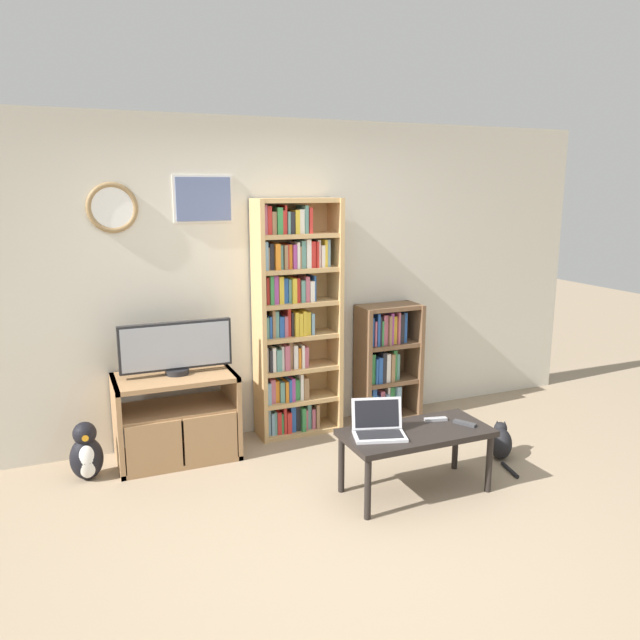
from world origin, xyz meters
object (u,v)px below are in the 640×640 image
Objects in this scene: television at (176,348)px; remote_near_laptop at (465,423)px; coffee_table at (416,437)px; penguin_figurine at (86,454)px; laptop at (378,426)px; bookshelf_short at (384,363)px; tv_stand at (177,417)px; bookshelf_tall at (292,319)px; cat at (501,442)px; remote_far_from_laptop at (436,419)px.

television reaches higher than remote_near_laptop.
penguin_figurine is at bearing 152.46° from coffee_table.
coffee_table is 2.57× the size of laptop.
tv_stand is at bearing -175.53° from bookshelf_short.
bookshelf_short is at bearing -0.48° from bookshelf_tall.
cat is at bearing -22.70° from tv_stand.
cat is 3.09m from penguin_figurine.
laptop is 2.10m from penguin_figurine.
bookshelf_tall is 4.03× the size of cat.
bookshelf_short reaches higher than cat.
television is at bearing 114.41° from remote_near_laptop.
penguin_figurine is at bearing 166.75° from laptop.
coffee_table is 2.08× the size of cat.
laptop is (0.12, -1.30, -0.48)m from bookshelf_tall.
penguin_figurine is (-2.54, -0.25, -0.32)m from bookshelf_short.
tv_stand is at bearing 8.67° from penguin_figurine.
laptop is (1.10, -1.19, -0.36)m from television.
laptop is at bearing -69.77° from remote_far_from_laptop.
tv_stand is at bearing 115.73° from remote_near_laptop.
television is 0.98m from penguin_figurine.
bookshelf_tall is at bearing 8.70° from penguin_figurine.
coffee_table is 0.25m from remote_far_from_laptop.
television reaches higher than coffee_table.
laptop is at bearing -45.55° from tv_stand.
laptop is (-0.75, -1.29, -0.01)m from bookshelf_short.
coffee_table is (-0.48, -1.33, -0.12)m from bookshelf_short.
television is 0.83× the size of coffee_table.
bookshelf_short reaches higher than remote_near_laptop.
remote_far_from_laptop is (-0.26, -1.23, -0.06)m from bookshelf_short.
television is 5.08× the size of remote_far_from_laptop.
laptop is (-0.28, 0.03, 0.11)m from coffee_table.
coffee_table is 6.31× the size of remote_near_laptop.
bookshelf_short is at bearing 70.26° from coffee_table.
remote_near_laptop is 0.38× the size of penguin_figurine.
remote_far_from_laptop is (1.62, -1.08, 0.12)m from tv_stand.
bookshelf_short is 1.38m from remote_near_laptop.
laptop reaches higher than coffee_table.
remote_near_laptop is at bearing -61.29° from bookshelf_tall.
laptop is 0.92× the size of penguin_figurine.
tv_stand is 2.29× the size of laptop.
television is 0.99m from bookshelf_tall.
television reaches higher than tv_stand.
remote_far_from_laptop is at bearing -23.21° from penguin_figurine.
cat is at bearing -40.74° from bookshelf_tall.
coffee_table is 2.37× the size of penguin_figurine.
remote_near_laptop is at bearing 10.16° from laptop.
penguin_figurine is (-0.69, -0.14, -0.68)m from television.
bookshelf_tall reaches higher than tv_stand.
television is 2.13× the size of laptop.
television is 1.88m from bookshelf_short.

